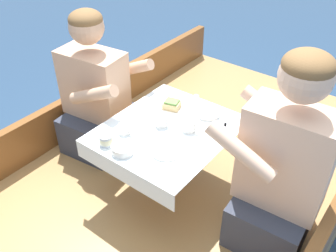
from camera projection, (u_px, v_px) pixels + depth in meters
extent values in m
plane|color=navy|center=(176.00, 215.00, 2.51)|extent=(60.00, 60.00, 0.00)
cube|color=#A87F4C|center=(176.00, 198.00, 2.41)|extent=(1.82, 3.18, 0.33)
cube|color=brown|center=(77.00, 112.00, 2.66)|extent=(0.06, 3.18, 0.29)
cube|color=brown|center=(324.00, 236.00, 1.79)|extent=(0.06, 3.18, 0.29)
cylinder|color=#B2B2B7|center=(168.00, 161.00, 2.13)|extent=(0.07, 0.07, 0.42)
cube|color=#A87F4C|center=(168.00, 131.00, 2.01)|extent=(0.60, 0.70, 0.02)
cube|color=white|center=(168.00, 129.00, 2.00)|extent=(0.63, 0.73, 0.00)
cube|color=white|center=(122.00, 174.00, 1.80)|extent=(0.63, 0.00, 0.10)
cube|color=white|center=(205.00, 108.00, 2.26)|extent=(0.63, 0.00, 0.10)
cube|color=#333847|center=(100.00, 128.00, 2.52)|extent=(0.41, 0.48, 0.26)
cube|color=tan|center=(94.00, 84.00, 2.32)|extent=(0.42, 0.27, 0.43)
sphere|color=tan|center=(86.00, 27.00, 2.10)|extent=(0.20, 0.20, 0.20)
ellipsoid|color=brown|center=(85.00, 19.00, 2.08)|extent=(0.19, 0.19, 0.11)
cylinder|color=tan|center=(130.00, 69.00, 2.34)|extent=(0.34, 0.11, 0.21)
cylinder|color=tan|center=(93.00, 95.00, 2.09)|extent=(0.34, 0.11, 0.21)
cube|color=#333847|center=(272.00, 215.00, 1.91)|extent=(0.39, 0.46, 0.26)
cube|color=beige|center=(286.00, 158.00, 1.69)|extent=(0.41, 0.25, 0.51)
sphere|color=beige|center=(306.00, 77.00, 1.44)|extent=(0.22, 0.22, 0.22)
ellipsoid|color=brown|center=(309.00, 65.00, 1.41)|extent=(0.21, 0.21, 0.12)
cylinder|color=beige|center=(240.00, 151.00, 1.58)|extent=(0.34, 0.09, 0.21)
cylinder|color=beige|center=(272.00, 112.00, 1.82)|extent=(0.34, 0.09, 0.21)
cylinder|color=white|center=(172.00, 108.00, 2.15)|extent=(0.18, 0.18, 0.01)
cylinder|color=white|center=(167.00, 150.00, 1.85)|extent=(0.17, 0.17, 0.01)
cube|color=tan|center=(172.00, 105.00, 2.14)|extent=(0.11, 0.10, 0.04)
cube|color=#669347|center=(172.00, 102.00, 2.12)|extent=(0.09, 0.08, 0.01)
cylinder|color=white|center=(209.00, 112.00, 2.09)|extent=(0.13, 0.13, 0.04)
cylinder|color=beige|center=(209.00, 111.00, 2.09)|extent=(0.10, 0.10, 0.02)
cylinder|color=white|center=(123.00, 149.00, 1.83)|extent=(0.11, 0.11, 0.04)
cylinder|color=beige|center=(122.00, 147.00, 1.83)|extent=(0.09, 0.09, 0.02)
cylinder|color=white|center=(124.00, 129.00, 1.96)|extent=(0.06, 0.06, 0.05)
torus|color=white|center=(130.00, 131.00, 1.93)|extent=(0.04, 0.01, 0.04)
cylinder|color=#3D2314|center=(124.00, 126.00, 1.95)|extent=(0.05, 0.05, 0.01)
cylinder|color=white|center=(161.00, 120.00, 2.01)|extent=(0.07, 0.07, 0.06)
torus|color=white|center=(168.00, 123.00, 1.98)|extent=(0.04, 0.01, 0.04)
cylinder|color=#3D2314|center=(161.00, 117.00, 2.00)|extent=(0.06, 0.06, 0.01)
cylinder|color=white|center=(189.00, 126.00, 1.97)|extent=(0.07, 0.07, 0.06)
torus|color=white|center=(196.00, 129.00, 1.95)|extent=(0.04, 0.01, 0.04)
cylinder|color=#3D2314|center=(189.00, 123.00, 1.96)|extent=(0.06, 0.06, 0.01)
cylinder|color=silver|center=(106.00, 140.00, 1.88)|extent=(0.06, 0.06, 0.05)
cylinder|color=beige|center=(106.00, 140.00, 1.88)|extent=(0.07, 0.07, 0.03)
cube|color=silver|center=(124.00, 123.00, 2.04)|extent=(0.17, 0.04, 0.00)
cube|color=silver|center=(199.00, 102.00, 2.21)|extent=(0.14, 0.12, 0.00)
ellipsoid|color=silver|center=(196.00, 95.00, 2.27)|extent=(0.04, 0.02, 0.01)
cube|color=silver|center=(152.00, 103.00, 2.21)|extent=(0.06, 0.17, 0.00)
ellipsoid|color=silver|center=(162.00, 99.00, 2.24)|extent=(0.04, 0.02, 0.01)
cube|color=silver|center=(224.00, 132.00, 1.97)|extent=(0.09, 0.16, 0.00)
cube|color=silver|center=(225.00, 125.00, 2.02)|extent=(0.03, 0.04, 0.00)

